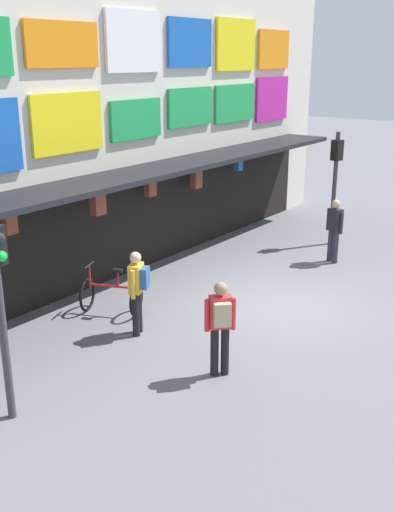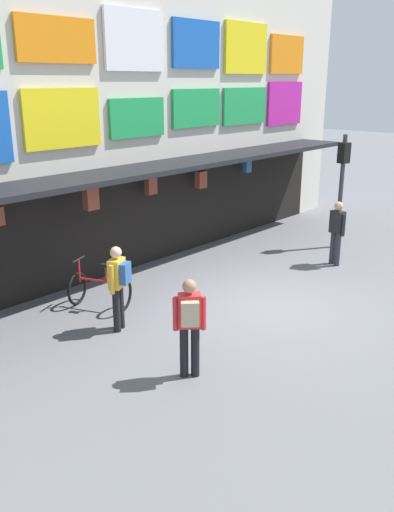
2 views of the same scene
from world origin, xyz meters
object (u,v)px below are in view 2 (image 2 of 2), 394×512
pedestrian_in_yellow (190,321)px  pedestrian_in_black (337,230)px  bicycle_parked (100,290)px  pedestrian_in_white (118,282)px  traffic_light_far (342,173)px

pedestrian_in_yellow → pedestrian_in_black: size_ratio=1.00×
bicycle_parked → pedestrian_in_white: pedestrian_in_white is taller
pedestrian_in_yellow → pedestrian_in_black: bearing=8.8°
pedestrian_in_yellow → pedestrian_in_black: same height
pedestrian_in_white → pedestrian_in_yellow: size_ratio=1.00×
traffic_light_far → pedestrian_in_black: bearing=-153.2°
pedestrian_in_white → pedestrian_in_yellow: bearing=-99.4°
pedestrian_in_yellow → pedestrian_in_white: bearing=80.6°
pedestrian_in_yellow → pedestrian_in_black: 6.72m
pedestrian_in_white → pedestrian_in_black: same height
bicycle_parked → pedestrian_in_yellow: bearing=-102.8°
pedestrian_in_yellow → traffic_light_far: bearing=12.4°
traffic_light_far → bicycle_parked: size_ratio=2.37×
pedestrian_in_white → bicycle_parked: bearing=70.8°
pedestrian_in_white → pedestrian_in_yellow: 2.21m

